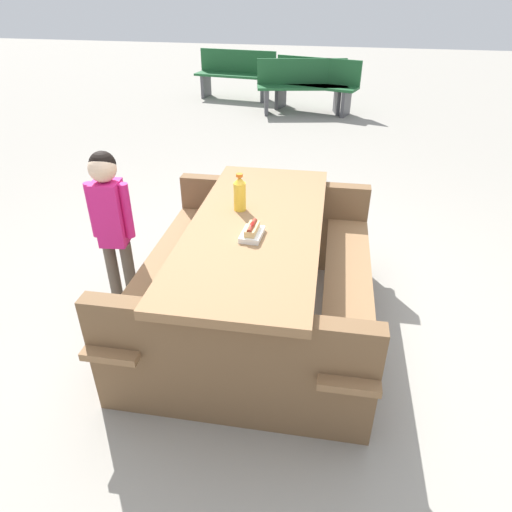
# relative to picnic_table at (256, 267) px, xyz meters

# --- Properties ---
(ground_plane) EXTENTS (30.00, 30.00, 0.00)m
(ground_plane) POSITION_rel_picnic_table_xyz_m (0.00, 0.00, -0.44)
(ground_plane) COLOR gray
(ground_plane) RESTS_ON ground
(picnic_table) EXTENTS (1.85, 1.47, 0.75)m
(picnic_table) POSITION_rel_picnic_table_xyz_m (0.00, 0.00, 0.00)
(picnic_table) COLOR olive
(picnic_table) RESTS_ON ground
(soda_bottle) EXTENTS (0.07, 0.07, 0.23)m
(soda_bottle) POSITION_rel_picnic_table_xyz_m (-0.16, -0.13, 0.41)
(soda_bottle) COLOR yellow
(soda_bottle) RESTS_ON picnic_table
(hotdog_tray) EXTENTS (0.18, 0.11, 0.08)m
(hotdog_tray) POSITION_rel_picnic_table_xyz_m (0.17, 0.01, 0.34)
(hotdog_tray) COLOR white
(hotdog_tray) RESTS_ON picnic_table
(child_in_coat) EXTENTS (0.18, 0.27, 1.11)m
(child_in_coat) POSITION_rel_picnic_table_xyz_m (-0.02, -0.93, 0.26)
(child_in_coat) COLOR brown
(child_in_coat) RESTS_ON ground
(park_bench_near) EXTENTS (0.80, 1.55, 0.85)m
(park_bench_near) POSITION_rel_picnic_table_xyz_m (-5.85, -0.19, 0.00)
(park_bench_near) COLOR #1E592D
(park_bench_near) RESTS_ON ground
(park_bench_mid) EXTENTS (0.72, 1.55, 0.85)m
(park_bench_mid) POSITION_rel_picnic_table_xyz_m (-5.70, -0.39, 0.00)
(park_bench_mid) COLOR #1E592D
(park_bench_mid) RESTS_ON ground
(park_bench_far) EXTENTS (0.58, 1.54, 0.85)m
(park_bench_far) POSITION_rel_picnic_table_xyz_m (-6.55, -1.75, 0.00)
(park_bench_far) COLOR #1E592D
(park_bench_far) RESTS_ON ground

